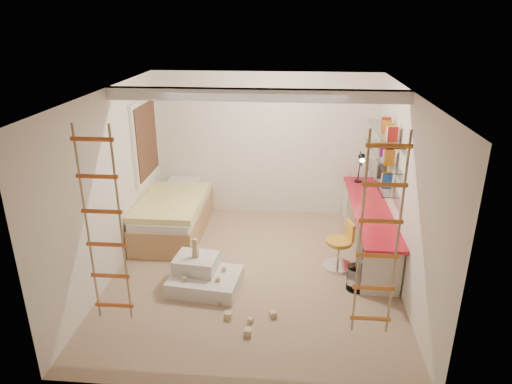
# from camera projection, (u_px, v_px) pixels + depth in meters

# --- Properties ---
(floor) EXTENTS (4.50, 4.50, 0.00)m
(floor) POSITION_uv_depth(u_px,v_px,m) (254.00, 273.00, 6.62)
(floor) COLOR #9E8066
(floor) RESTS_ON ground
(ceiling_beam) EXTENTS (4.00, 0.18, 0.16)m
(ceiling_beam) POSITION_uv_depth(u_px,v_px,m) (256.00, 95.00, 5.98)
(ceiling_beam) COLOR white
(ceiling_beam) RESTS_ON ceiling
(window_frame) EXTENTS (0.06, 1.15, 1.35)m
(window_frame) POSITION_uv_depth(u_px,v_px,m) (145.00, 140.00, 7.60)
(window_frame) COLOR white
(window_frame) RESTS_ON wall_left
(window_blind) EXTENTS (0.02, 1.00, 1.20)m
(window_blind) POSITION_uv_depth(u_px,v_px,m) (147.00, 140.00, 7.60)
(window_blind) COLOR #4C2D1E
(window_blind) RESTS_ON window_frame
(rope_ladder_left) EXTENTS (0.41, 0.04, 2.13)m
(rope_ladder_left) POSITION_uv_depth(u_px,v_px,m) (104.00, 228.00, 4.55)
(rope_ladder_left) COLOR #D15123
(rope_ladder_left) RESTS_ON ceiling
(rope_ladder_right) EXTENTS (0.41, 0.04, 2.13)m
(rope_ladder_right) POSITION_uv_depth(u_px,v_px,m) (379.00, 239.00, 4.34)
(rope_ladder_right) COLOR orange
(rope_ladder_right) RESTS_ON ceiling
(waste_bin) EXTENTS (0.27, 0.27, 0.33)m
(waste_bin) POSITION_uv_depth(u_px,v_px,m) (356.00, 278.00, 6.19)
(waste_bin) COLOR white
(waste_bin) RESTS_ON floor
(desk) EXTENTS (0.56, 2.80, 0.75)m
(desk) POSITION_uv_depth(u_px,v_px,m) (368.00, 227.00, 7.14)
(desk) COLOR red
(desk) RESTS_ON floor
(shelves) EXTENTS (0.25, 1.80, 0.71)m
(shelves) POSITION_uv_depth(u_px,v_px,m) (382.00, 155.00, 6.98)
(shelves) COLOR white
(shelves) RESTS_ON wall_right
(bed) EXTENTS (1.02, 2.00, 0.69)m
(bed) POSITION_uv_depth(u_px,v_px,m) (174.00, 214.00, 7.75)
(bed) COLOR #AD7F51
(bed) RESTS_ON floor
(task_lamp) EXTENTS (0.14, 0.36, 0.57)m
(task_lamp) POSITION_uv_depth(u_px,v_px,m) (361.00, 163.00, 7.77)
(task_lamp) COLOR black
(task_lamp) RESTS_ON desk
(swivel_chair) EXTENTS (0.53, 0.53, 0.73)m
(swivel_chair) POSITION_uv_depth(u_px,v_px,m) (340.00, 251.00, 6.68)
(swivel_chair) COLOR gold
(swivel_chair) RESTS_ON floor
(play_platform) EXTENTS (1.00, 0.82, 0.41)m
(play_platform) POSITION_uv_depth(u_px,v_px,m) (203.00, 276.00, 6.25)
(play_platform) COLOR silver
(play_platform) RESTS_ON floor
(toy_blocks) EXTENTS (1.26, 1.14, 0.68)m
(toy_blocks) POSITION_uv_depth(u_px,v_px,m) (219.00, 284.00, 5.91)
(toy_blocks) COLOR #CCB284
(toy_blocks) RESTS_ON floor
(books) EXTENTS (0.14, 0.70, 0.92)m
(books) POSITION_uv_depth(u_px,v_px,m) (383.00, 146.00, 6.93)
(books) COLOR #194CA5
(books) RESTS_ON shelves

